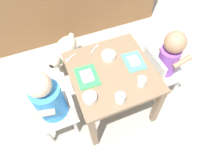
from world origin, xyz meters
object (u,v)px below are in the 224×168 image
Objects in this scene: cereal_bowl_left_side at (90,98)px; spoon_by_right_tray at (95,48)px; food_tray_left at (87,76)px; water_cup_left at (142,82)px; seated_child_right at (167,59)px; dog at (64,51)px; seated_child_left at (50,100)px; veggie_bowl_far at (109,56)px; dining_table at (112,77)px; food_tray_right at (134,61)px; water_cup_right at (120,98)px; spoon_by_left_tray at (70,58)px.

spoon_by_right_tray is (0.18, 0.41, -0.02)m from cereal_bowl_left_side.
food_tray_left is 0.36m from water_cup_left.
seated_child_right is 0.55m from spoon_by_right_tray.
food_tray_left is (0.07, -0.55, 0.25)m from dog.
dog is at bearing 71.36° from seated_child_left.
veggie_bowl_far reaches higher than spoon_by_right_tray.
food_tray_left is at bearing 175.13° from dining_table.
food_tray_right is at bearing -52.41° from dog.
food_tray_right is at bearing -48.40° from spoon_by_right_tray.
seated_child_right is 6.41× the size of veggie_bowl_far.
food_tray_left is 0.28m from water_cup_right.
cereal_bowl_left_side is 0.94× the size of spoon_by_left_tray.
veggie_bowl_far is 1.08× the size of spoon_by_left_tray.
cereal_bowl_left_side is at bearing 176.52° from water_cup_left.
seated_child_left reaches higher than dog.
water_cup_right is (0.13, -0.25, 0.02)m from food_tray_left.
veggie_bowl_far is 0.14m from spoon_by_right_tray.
food_tray_right is (0.35, 0.00, -0.00)m from food_tray_left.
dog is at bearing 140.01° from seated_child_right.
seated_child_left reaches higher than water_cup_left.
food_tray_right is 0.42m from cereal_bowl_left_side.
food_tray_right reaches higher than spoon_by_right_tray.
seated_child_right is at bearing 1.17° from seated_child_left.
veggie_bowl_far reaches higher than food_tray_left.
food_tray_left is at bearing 77.65° from cereal_bowl_left_side.
seated_child_right is at bearing 26.86° from water_cup_left.
seated_child_right reaches higher than water_cup_right.
dining_table is at bearing 4.81° from seated_child_left.
seated_child_right is 1.66× the size of dog.
dining_table is at bearing 36.71° from cereal_bowl_left_side.
water_cup_left is at bearing -3.48° from cereal_bowl_left_side.
veggie_bowl_far is at bearing -58.22° from dog.
veggie_bowl_far is (0.07, 0.36, -0.00)m from water_cup_right.
dining_table is 0.16m from veggie_bowl_far.
cereal_bowl_left_side is at bearing -130.18° from veggie_bowl_far.
spoon_by_left_tray is at bearing 106.79° from food_tray_left.
dog is (0.20, 0.60, -0.20)m from seated_child_left.
food_tray_left is 1.06× the size of food_tray_right.
water_cup_left is (-0.04, -0.19, 0.02)m from food_tray_right.
cereal_bowl_left_side reaches higher than spoon_by_right_tray.
cereal_bowl_left_side is at bearing -155.88° from food_tray_right.
seated_child_right is at bearing -29.20° from spoon_by_right_tray.
seated_child_left is 0.28m from food_tray_left.
spoon_by_right_tray is (0.20, 0.03, 0.00)m from spoon_by_left_tray.
water_cup_left reaches higher than veggie_bowl_far.
seated_child_right reaches higher than food_tray_left.
seated_child_right is at bearing -19.52° from spoon_by_left_tray.
dog is at bearing 104.17° from water_cup_right.
seated_child_left is 0.50m from veggie_bowl_far.
water_cup_right is (0.40, -0.20, 0.07)m from seated_child_left.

